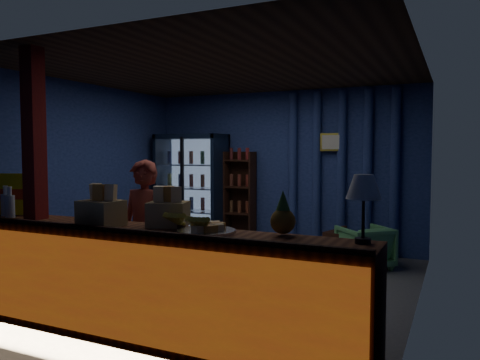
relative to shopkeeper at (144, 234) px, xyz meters
The scene contains 18 objects.
ground 1.49m from the shopkeeper, 78.78° to the left, with size 4.60×4.60×0.00m, color #515154.
room_walls 1.51m from the shopkeeper, 78.78° to the left, with size 4.60×4.60×4.60m.
counter 0.76m from the shopkeeper, 69.13° to the right, with size 4.40×0.57×0.99m.
support_post 1.16m from the shopkeeper, 141.18° to the right, with size 0.16×0.16×2.60m, color maroon.
beverage_cooler 3.43m from the shopkeeper, 112.29° to the left, with size 1.20×0.62×1.90m.
bottle_shelf 3.34m from the shopkeeper, 97.75° to the left, with size 0.50×0.28×1.60m.
curtain_folds 3.66m from the shopkeeper, 69.80° to the left, with size 1.74×0.14×2.50m.
framed_picture 3.66m from the shopkeeper, 71.84° to the left, with size 0.36×0.04×0.28m.
shopkeeper is the anchor object (origin of this frame).
green_chair 3.19m from the shopkeeper, 55.94° to the left, with size 0.62×0.64×0.58m, color #51A35D.
side_table 3.15m from the shopkeeper, 62.30° to the left, with size 0.58×0.49×0.54m.
yellow_sign 1.40m from the shopkeeper, 157.50° to the right, with size 0.54×0.29×0.43m.
snack_box_left 0.78m from the shopkeeper, 84.85° to the right, with size 0.37×0.31×0.37m.
snack_box_centre 0.83m from the shopkeeper, 37.52° to the right, with size 0.40×0.36×0.35m.
pastry_tray 1.26m from the shopkeeper, 29.96° to the right, with size 0.48×0.48×0.08m.
banana_bunches 1.18m from the shopkeeper, 34.74° to the right, with size 0.53×0.31×0.18m.
table_lamp 2.43m from the shopkeeper, 12.78° to the right, with size 0.25×0.25×0.49m.
pineapple 1.76m from the shopkeeper, 15.27° to the right, with size 0.20×0.20×0.34m.
Camera 1 is at (2.65, -5.14, 1.61)m, focal length 35.00 mm.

